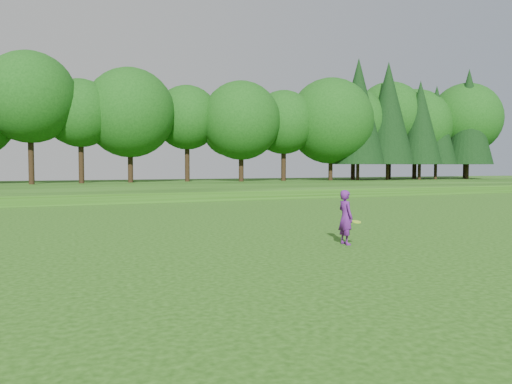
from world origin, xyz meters
name	(u,v)px	position (x,y,z in m)	size (l,w,h in m)	color
ground	(309,258)	(0.00, 0.00, 0.00)	(140.00, 140.00, 0.00)	#1A410C
berm	(115,188)	(0.00, 34.00, 0.30)	(130.00, 30.00, 0.60)	#1A410C
walking_path	(147,202)	(0.00, 20.00, 0.02)	(130.00, 1.60, 0.04)	gray
treeline	(108,102)	(0.00, 38.00, 8.10)	(104.00, 7.00, 15.00)	#12420F
woman	(346,217)	(1.95, 1.42, 0.76)	(0.37, 0.86, 1.53)	#5B1A76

